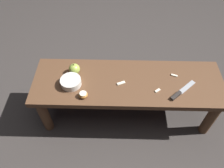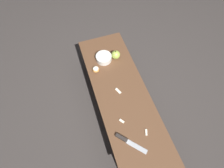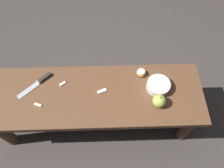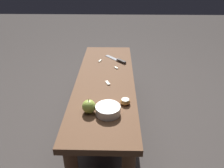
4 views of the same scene
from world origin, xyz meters
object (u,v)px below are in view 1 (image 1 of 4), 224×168
at_px(bowl, 71,82).
at_px(knife, 180,93).
at_px(wooden_bench, 128,88).
at_px(apple_cut, 83,95).
at_px(apple_whole, 74,69).

bearing_deg(bowl, knife, 175.19).
xyz_separation_m(knife, bowl, (0.74, -0.06, 0.02)).
relative_size(wooden_bench, apple_cut, 22.21).
bearing_deg(knife, bowl, 132.92).
height_order(knife, bowl, bowl).
xyz_separation_m(wooden_bench, apple_whole, (0.39, -0.07, 0.11)).
xyz_separation_m(apple_whole, bowl, (0.01, 0.11, -0.01)).
bearing_deg(apple_whole, wooden_bench, 169.39).
relative_size(knife, bowl, 1.41).
height_order(knife, apple_cut, apple_cut).
bearing_deg(apple_cut, apple_whole, -68.22).
distance_m(apple_cut, bowl, 0.14).
bearing_deg(apple_cut, wooden_bench, -155.29).
height_order(knife, apple_whole, apple_whole).
bearing_deg(apple_whole, knife, 166.73).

